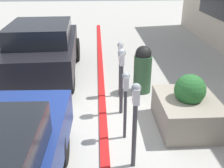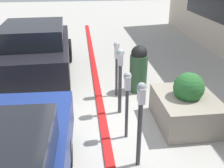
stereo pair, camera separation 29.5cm
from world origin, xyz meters
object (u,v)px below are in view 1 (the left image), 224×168
parking_meter_nearest (135,114)px  parking_meter_middle (122,71)px  planter_box (187,108)px  trash_bin (143,69)px  parking_meter_second (126,92)px  parking_meter_fourth (120,58)px  parked_car_middle (43,48)px

parking_meter_nearest → parking_meter_middle: size_ratio=1.00×
planter_box → trash_bin: bearing=21.3°
parking_meter_second → parking_meter_fourth: size_ratio=0.97×
parking_meter_second → planter_box: bearing=-75.7°
parking_meter_fourth → planter_box: bearing=-139.7°
parking_meter_second → parking_meter_middle: (0.91, -0.01, 0.05)m
parking_meter_nearest → trash_bin: bearing=-12.0°
planter_box → parking_meter_nearest: bearing=132.1°
planter_box → parked_car_middle: size_ratio=0.35×
parking_meter_fourth → parked_car_middle: 2.55m
planter_box → parked_car_middle: bearing=48.7°
parking_meter_second → parking_meter_middle: parking_meter_middle is taller
parking_meter_nearest → parking_meter_second: parking_meter_nearest is taller
parking_meter_fourth → parking_meter_middle: bearing=176.9°
parking_meter_fourth → trash_bin: size_ratio=1.13×
trash_bin → parking_meter_nearest: bearing=168.0°
parking_meter_second → parking_meter_fourth: 1.76m
parking_meter_second → parked_car_middle: bearing=32.2°
parking_meter_nearest → planter_box: bearing=-47.9°
parking_meter_middle → planter_box: (-0.58, -1.26, -0.60)m
parking_meter_second → trash_bin: size_ratio=1.10×
parking_meter_fourth → planter_box: 1.96m
parked_car_middle → parking_meter_second: bearing=-150.0°
parking_meter_fourth → parked_car_middle: size_ratio=0.35×
parking_meter_second → planter_box: 1.42m
parking_meter_middle → parking_meter_fourth: parking_meter_middle is taller
parked_car_middle → parking_meter_fourth: bearing=-127.3°
parking_meter_middle → trash_bin: bearing=-31.1°
parking_meter_fourth → planter_box: size_ratio=0.98×
parking_meter_middle → parking_meter_fourth: (0.85, -0.05, -0.03)m
parking_meter_fourth → planter_box: (-1.43, -1.21, -0.57)m
parking_meter_nearest → planter_box: parking_meter_nearest is taller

